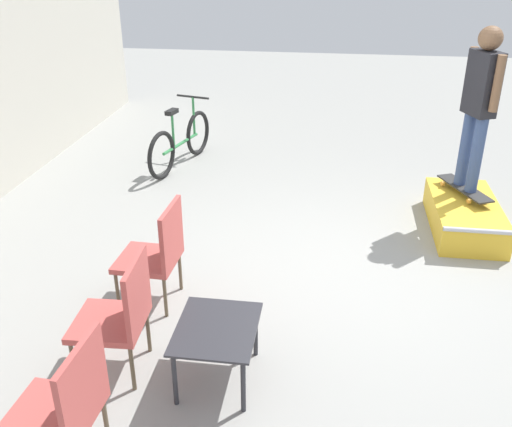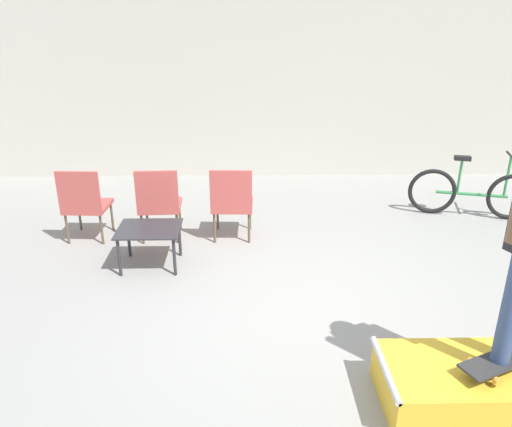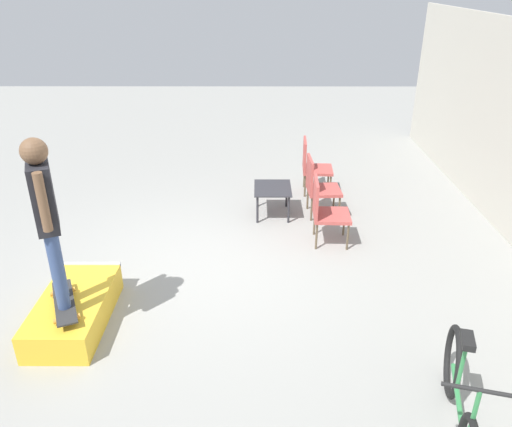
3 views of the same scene
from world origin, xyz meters
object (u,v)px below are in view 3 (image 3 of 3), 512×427
patio_chair_left (312,164)px  bicycle (460,403)px  person_skater (46,211)px  patio_chair_center (318,184)px  skateboard_on_ramp (64,302)px  skate_ramp_box (75,310)px  coffee_table (273,191)px  patio_chair_right (325,209)px

patio_chair_left → bicycle: 5.32m
person_skater → patio_chair_center: 4.37m
skateboard_on_ramp → patio_chair_center: patio_chair_center is taller
skate_ramp_box → patio_chair_left: bearing=141.3°
skateboard_on_ramp → coffee_table: bearing=119.1°
person_skater → patio_chair_right: person_skater is taller
patio_chair_right → bicycle: (3.41, 0.70, -0.17)m
person_skater → patio_chair_left: (-3.95, 3.01, -0.96)m
patio_chair_left → bicycle: patio_chair_left is taller
coffee_table → patio_chair_center: patio_chair_center is taller
coffee_table → bicycle: 4.56m
skate_ramp_box → bicycle: bicycle is taller
coffee_table → skate_ramp_box: bearing=-39.1°
skateboard_on_ramp → patio_chair_center: 4.26m
skate_ramp_box → patio_chair_left: 4.82m
coffee_table → bicycle: size_ratio=0.42×
skateboard_on_ramp → coffee_table: coffee_table is taller
skateboard_on_ramp → coffee_table: 3.79m
coffee_table → patio_chair_center: (0.00, 0.72, 0.13)m
skateboard_on_ramp → skate_ramp_box: bearing=155.8°
patio_chair_left → patio_chair_center: same height
skate_ramp_box → bicycle: (1.52, 3.71, 0.19)m
bicycle → person_skater: bearing=-95.3°
person_skater → bicycle: size_ratio=1.05×
skateboard_on_ramp → bicycle: size_ratio=0.50×
skateboard_on_ramp → patio_chair_left: bearing=119.0°
person_skater → bicycle: 4.10m
patio_chair_center → bicycle: size_ratio=0.57×
skateboard_on_ramp → patio_chair_right: 3.67m
patio_chair_right → bicycle: 3.48m
patio_chair_right → skate_ramp_box: bearing=124.2°
coffee_table → patio_chair_center: size_ratio=0.73×
coffee_table → bicycle: bicycle is taller
patio_chair_center → patio_chair_right: same height
skate_ramp_box → coffee_table: bearing=140.9°
skate_ramp_box → patio_chair_left: size_ratio=1.48×
skate_ramp_box → skateboard_on_ramp: bearing=-0.5°
patio_chair_left → coffee_table: bearing=145.4°
coffee_table → skateboard_on_ramp: bearing=-37.2°
bicycle → coffee_table: bearing=-147.6°
skate_ramp_box → bicycle: size_ratio=0.84×
skateboard_on_ramp → bicycle: bearing=46.8°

